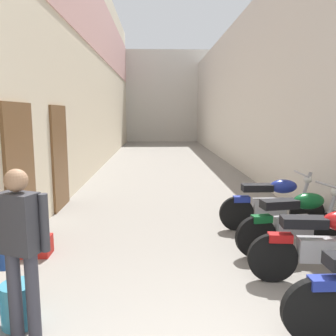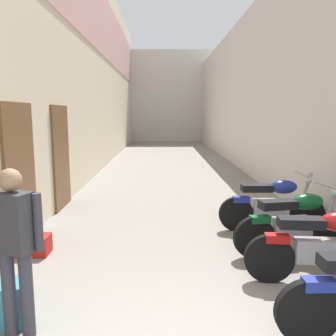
# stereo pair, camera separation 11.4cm
# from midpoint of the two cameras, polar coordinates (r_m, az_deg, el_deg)

# --- Properties ---
(ground_plane) EXTENTS (39.21, 39.21, 0.00)m
(ground_plane) POSITION_cam_midpoint_polar(r_m,az_deg,el_deg) (11.71, -0.04, -1.09)
(ground_plane) COLOR gray
(building_left) EXTENTS (0.45, 23.21, 7.42)m
(building_left) POSITION_cam_midpoint_polar(r_m,az_deg,el_deg) (13.78, -12.19, 15.86)
(building_left) COLOR beige
(building_left) RESTS_ON ground
(building_right) EXTENTS (0.45, 23.21, 5.46)m
(building_right) POSITION_cam_midpoint_polar(r_m,az_deg,el_deg) (13.89, 11.23, 11.61)
(building_right) COLOR beige
(building_right) RESTS_ON ground
(building_far_end) EXTENTS (8.06, 2.00, 6.40)m
(building_far_end) POSITION_cam_midpoint_polar(r_m,az_deg,el_deg) (26.16, -1.16, 11.48)
(building_far_end) COLOR beige
(building_far_end) RESTS_ON ground
(motorcycle_second) EXTENTS (1.85, 0.58, 1.04)m
(motorcycle_second) POSITION_cam_midpoint_polar(r_m,az_deg,el_deg) (4.66, 23.83, -11.16)
(motorcycle_second) COLOR black
(motorcycle_second) RESTS_ON ground
(motorcycle_third) EXTENTS (1.84, 0.58, 1.04)m
(motorcycle_third) POSITION_cam_midpoint_polar(r_m,az_deg,el_deg) (5.44, 19.68, -8.04)
(motorcycle_third) COLOR black
(motorcycle_third) RESTS_ON ground
(motorcycle_fourth) EXTENTS (1.85, 0.58, 1.04)m
(motorcycle_fourth) POSITION_cam_midpoint_polar(r_m,az_deg,el_deg) (6.39, 16.21, -5.35)
(motorcycle_fourth) COLOR black
(motorcycle_fourth) RESTS_ON ground
(pedestrian_by_doorway) EXTENTS (0.52, 0.31, 1.57)m
(pedestrian_by_doorway) POSITION_cam_midpoint_polar(r_m,az_deg,el_deg) (3.43, -23.81, -10.97)
(pedestrian_by_doorway) COLOR #383842
(pedestrian_by_doorway) RESTS_ON ground
(water_jug_beside_first) EXTENTS (0.34, 0.34, 0.42)m
(water_jug_beside_first) POSITION_cam_midpoint_polar(r_m,az_deg,el_deg) (3.93, -23.87, -19.61)
(water_jug_beside_first) COLOR #4299B7
(water_jug_beside_first) RESTS_ON ground
(plastic_crate) EXTENTS (0.44, 0.32, 0.28)m
(plastic_crate) POSITION_cam_midpoint_polar(r_m,az_deg,el_deg) (5.55, -21.36, -11.72)
(plastic_crate) COLOR red
(plastic_crate) RESTS_ON ground
(umbrella_leaning) EXTENTS (0.20, 0.35, 0.97)m
(umbrella_leaning) POSITION_cam_midpoint_polar(r_m,az_deg,el_deg) (4.17, -26.10, -11.08)
(umbrella_leaning) COLOR #4C4C4C
(umbrella_leaning) RESTS_ON ground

